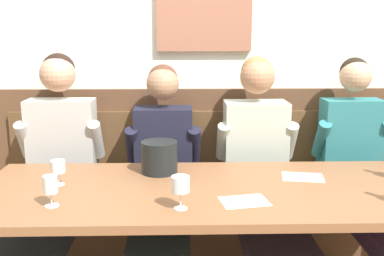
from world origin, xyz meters
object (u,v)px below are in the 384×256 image
at_px(person_left_seat, 162,185).
at_px(wall_bench, 208,214).
at_px(person_center_right_seat, 47,182).
at_px(wine_glass_center_rear, 58,167).
at_px(dining_table, 217,201).
at_px(person_center_left_seat, 372,183).
at_px(wine_glass_near_bucket, 50,186).
at_px(ice_bucket, 159,157).
at_px(wine_glass_right_end, 180,186).
at_px(person_right_seat, 264,178).

bearing_deg(person_left_seat, wall_bench, 52.83).
distance_m(person_center_right_seat, wine_glass_center_rear, 0.35).
bearing_deg(dining_table, person_center_left_seat, 19.46).
height_order(person_center_left_seat, wine_glass_near_bucket, person_center_left_seat).
bearing_deg(ice_bucket, wine_glass_center_rear, -159.02).
xyz_separation_m(person_left_seat, wine_glass_right_end, (0.11, -0.59, 0.21)).
relative_size(person_right_seat, ice_bucket, 6.75).
distance_m(dining_table, wine_glass_right_end, 0.36).
xyz_separation_m(person_left_seat, ice_bucket, (-0.01, -0.08, 0.19)).
relative_size(person_right_seat, person_center_left_seat, 1.01).
bearing_deg(wine_glass_center_rear, dining_table, -4.50).
bearing_deg(wall_bench, ice_bucket, -122.65).
relative_size(wine_glass_center_rear, wine_glass_near_bucket, 0.91).
distance_m(wall_bench, ice_bucket, 0.76).
height_order(person_center_right_seat, person_right_seat, person_center_right_seat).
distance_m(person_right_seat, person_center_left_seat, 0.61).
bearing_deg(person_center_right_seat, wine_glass_right_end, -38.42).
distance_m(wine_glass_center_rear, wine_glass_near_bucket, 0.28).
bearing_deg(person_right_seat, ice_bucket, -169.51).
xyz_separation_m(ice_bucket, wine_glass_near_bucket, (-0.45, -0.46, 0.01)).
height_order(person_center_right_seat, ice_bucket, person_center_right_seat).
relative_size(person_left_seat, wine_glass_right_end, 8.85).
distance_m(wall_bench, person_right_seat, 0.59).
height_order(dining_table, ice_bucket, ice_bucket).
xyz_separation_m(dining_table, wine_glass_center_rear, (-0.78, 0.06, 0.16)).
bearing_deg(dining_table, person_center_right_seat, 160.31).
bearing_deg(person_right_seat, person_center_right_seat, -178.68).
height_order(person_left_seat, person_center_left_seat, person_center_left_seat).
height_order(dining_table, person_center_right_seat, person_center_right_seat).
distance_m(person_center_right_seat, person_center_left_seat, 1.83).
bearing_deg(ice_bucket, wine_glass_right_end, -77.47).
bearing_deg(person_left_seat, person_right_seat, 2.92).
bearing_deg(wine_glass_center_rear, wine_glass_right_end, -28.00).
xyz_separation_m(dining_table, ice_bucket, (-0.29, 0.25, 0.16)).
height_order(dining_table, person_left_seat, person_left_seat).
bearing_deg(person_right_seat, dining_table, -129.50).
bearing_deg(wine_glass_near_bucket, ice_bucket, 45.96).
xyz_separation_m(wall_bench, person_center_right_seat, (-0.92, -0.38, 0.36)).
xyz_separation_m(ice_bucket, wine_glass_right_end, (0.11, -0.51, 0.02)).
relative_size(person_left_seat, ice_bucket, 6.66).
distance_m(dining_table, wine_glass_center_rear, 0.80).
bearing_deg(person_center_left_seat, person_left_seat, 179.58).
bearing_deg(wine_glass_near_bucket, wall_bench, 51.16).
bearing_deg(ice_bucket, wall_bench, 57.35).
bearing_deg(wall_bench, wine_glass_right_end, -100.54).
bearing_deg(person_center_right_seat, person_center_left_seat, -0.32).
relative_size(person_right_seat, wine_glass_center_rear, 10.46).
height_order(wine_glass_center_rear, wine_glass_near_bucket, wine_glass_near_bucket).
distance_m(wall_bench, person_center_left_seat, 1.04).
relative_size(wall_bench, wine_glass_center_rear, 20.95).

